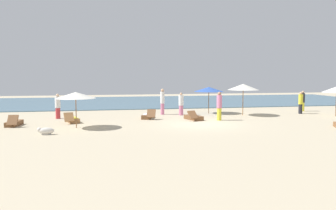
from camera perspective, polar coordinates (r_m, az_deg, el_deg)
The scene contains 16 objects.
ground_plane at distance 21.57m, azimuth 5.17°, elevation -3.08°, with size 60.00×60.00×0.00m, color #BCAD8E.
ocean_water at distance 38.09m, azimuth -1.90°, elevation 0.59°, with size 48.00×16.00×0.06m, color #476B7F.
umbrella_0 at distance 27.05m, azimuth 6.66°, elevation 2.56°, with size 2.28×2.28×2.04m.
umbrella_1 at distance 20.36m, azimuth -14.80°, elevation 1.55°, with size 2.27×2.27×2.04m.
umbrella_3 at distance 26.19m, azimuth 12.14°, elevation 2.89°, with size 2.28×2.28×2.31m.
lounger_0 at distance 23.35m, azimuth 4.17°, elevation -2.02°, with size 1.12×1.80×0.67m.
lounger_2 at distance 22.54m, azimuth -23.78°, elevation -2.71°, with size 0.80×1.73×0.72m.
lounger_3 at distance 22.85m, azimuth -15.29°, elevation -2.33°, with size 1.00×1.78×0.69m.
lounger_5 at distance 24.02m, azimuth -3.36°, elevation -1.79°, with size 1.02×1.79×0.68m.
person_0 at distance 26.21m, azimuth -0.91°, elevation 0.61°, with size 0.40×0.40×1.94m.
person_1 at distance 23.23m, azimuth 8.35°, elevation -0.15°, with size 0.44×0.44×1.88m.
person_2 at distance 30.59m, azimuth 21.09°, elevation 0.63°, with size 0.43×0.43×1.66m.
person_3 at distance 28.62m, azimuth 20.78°, elevation 0.35°, with size 0.40×0.40×1.68m.
person_4 at distance 25.00m, azimuth -17.51°, elevation -0.19°, with size 0.42×0.42×1.71m.
person_5 at distance 25.85m, azimuth 2.15°, elevation 0.18°, with size 0.46×0.46×1.67m.
dog at distance 18.75m, azimuth -19.31°, elevation -3.99°, with size 0.84×0.38×0.39m.
Camera 1 is at (-5.91, -20.51, 3.11)m, focal length 37.44 mm.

